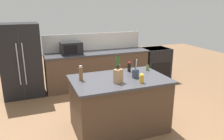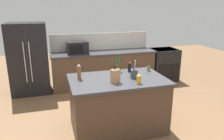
{
  "view_description": "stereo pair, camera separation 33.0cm",
  "coord_description": "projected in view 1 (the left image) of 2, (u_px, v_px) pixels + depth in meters",
  "views": [
    {
      "loc": [
        -1.37,
        -3.22,
        2.12
      ],
      "look_at": [
        0.0,
        0.35,
        0.99
      ],
      "focal_mm": 35.0,
      "sensor_mm": 36.0,
      "label": 1
    },
    {
      "loc": [
        -1.06,
        -3.32,
        2.12
      ],
      "look_at": [
        0.0,
        0.35,
        0.99
      ],
      "focal_mm": 35.0,
      "sensor_mm": 36.0,
      "label": 2
    }
  ],
  "objects": [
    {
      "name": "ground_plane",
      "position": [
        119.0,
        127.0,
        3.95
      ],
      "size": [
        14.0,
        14.0,
        0.0
      ],
      "primitive_type": "plane",
      "color": "brown"
    },
    {
      "name": "back_counter_run",
      "position": [
        98.0,
        69.0,
        5.89
      ],
      "size": [
        2.76,
        0.66,
        0.94
      ],
      "color": "#4C3828",
      "rests_on": "ground_plane"
    },
    {
      "name": "wall_backsplash",
      "position": [
        94.0,
        42.0,
        5.97
      ],
      "size": [
        2.72,
        0.03,
        0.46
      ],
      "primitive_type": "cube",
      "color": "beige",
      "rests_on": "back_counter_run"
    },
    {
      "name": "kitchen_island",
      "position": [
        119.0,
        104.0,
        3.82
      ],
      "size": [
        1.62,
        1.03,
        0.94
      ],
      "color": "#4C3828",
      "rests_on": "ground_plane"
    },
    {
      "name": "refrigerator",
      "position": [
        21.0,
        60.0,
        5.18
      ],
      "size": [
        0.91,
        0.75,
        1.74
      ],
      "color": "black",
      "rests_on": "ground_plane"
    },
    {
      "name": "range_oven",
      "position": [
        155.0,
        63.0,
        6.51
      ],
      "size": [
        0.76,
        0.65,
        0.92
      ],
      "color": "black",
      "rests_on": "ground_plane"
    },
    {
      "name": "microwave",
      "position": [
        71.0,
        48.0,
        5.48
      ],
      "size": [
        0.53,
        0.39,
        0.31
      ],
      "color": "black",
      "rests_on": "back_counter_run"
    },
    {
      "name": "knife_block",
      "position": [
        118.0,
        76.0,
        3.46
      ],
      "size": [
        0.16,
        0.15,
        0.29
      ],
      "rotation": [
        0.0,
        0.0,
        0.48
      ],
      "color": "#A87C54",
      "rests_on": "kitchen_island"
    },
    {
      "name": "utensil_crock",
      "position": [
        135.0,
        73.0,
        3.7
      ],
      "size": [
        0.12,
        0.12,
        0.32
      ],
      "color": "#333D4C",
      "rests_on": "kitchen_island"
    },
    {
      "name": "pepper_grinder",
      "position": [
        81.0,
        74.0,
        3.56
      ],
      "size": [
        0.06,
        0.06,
        0.25
      ],
      "color": "brown",
      "rests_on": "kitchen_island"
    },
    {
      "name": "spice_jar_oregano",
      "position": [
        147.0,
        68.0,
        4.14
      ],
      "size": [
        0.06,
        0.06,
        0.11
      ],
      "color": "#567038",
      "rests_on": "kitchen_island"
    },
    {
      "name": "olive_oil_bottle",
      "position": [
        118.0,
        63.0,
        4.04
      ],
      "size": [
        0.07,
        0.07,
        0.33
      ],
      "color": "#2D4C1E",
      "rests_on": "kitchen_island"
    },
    {
      "name": "soy_sauce_bottle",
      "position": [
        129.0,
        67.0,
        4.05
      ],
      "size": [
        0.06,
        0.06,
        0.18
      ],
      "color": "black",
      "rests_on": "kitchen_island"
    },
    {
      "name": "honey_jar",
      "position": [
        142.0,
        79.0,
        3.46
      ],
      "size": [
        0.07,
        0.07,
        0.15
      ],
      "color": "gold",
      "rests_on": "kitchen_island"
    }
  ]
}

